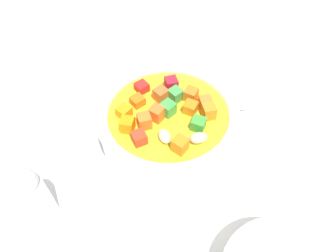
% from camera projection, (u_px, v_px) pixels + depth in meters
% --- Properties ---
extents(ground_plane, '(1.40, 1.40, 0.02)m').
position_uv_depth(ground_plane, '(168.00, 145.00, 0.41)').
color(ground_plane, silver).
extents(soup_bowl_main, '(0.16, 0.16, 0.07)m').
position_uv_depth(soup_bowl_main, '(168.00, 124.00, 0.38)').
color(soup_bowl_main, white).
rests_on(soup_bowl_main, ground_plane).
extents(spoon, '(0.19, 0.16, 0.01)m').
position_uv_depth(spoon, '(272.00, 134.00, 0.41)').
color(spoon, silver).
rests_on(spoon, ground_plane).
extents(pepper_shaker, '(0.03, 0.03, 0.08)m').
position_uv_depth(pepper_shaker, '(35.00, 197.00, 0.31)').
color(pepper_shaker, silver).
rests_on(pepper_shaker, ground_plane).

